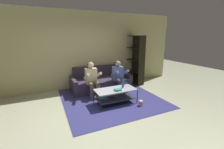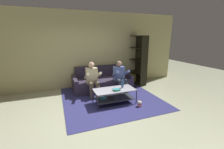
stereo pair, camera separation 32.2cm
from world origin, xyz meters
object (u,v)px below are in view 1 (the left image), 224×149
person_seated_left (92,78)px  bookshelf (134,63)px  couch (100,82)px  book_stack (118,90)px  popcorn_tub (141,103)px  vase (123,84)px  coffee_table (115,94)px  person_seated_right (119,75)px

person_seated_left → bookshelf: bearing=21.1°
couch → book_stack: 1.54m
person_seated_left → popcorn_tub: 1.77m
person_seated_left → bookshelf: bookshelf is taller
popcorn_tub → vase: bearing=120.5°
coffee_table → popcorn_tub: coffee_table is taller
person_seated_left → coffee_table: size_ratio=0.94×
person_seated_right → couch: bearing=130.7°
couch → coffee_table: 1.41m
coffee_table → book_stack: bearing=-75.0°
coffee_table → vase: (0.30, 0.04, 0.28)m
couch → person_seated_right: bearing=-49.3°
person_seated_right → coffee_table: (-0.56, -0.82, -0.32)m
vase → person_seated_right: bearing=71.2°
couch → bookshelf: size_ratio=1.09×
couch → vase: couch is taller
person_seated_left → couch: bearing=49.2°
person_seated_right → book_stack: size_ratio=5.71×
couch → book_stack: couch is taller
person_seated_left → coffee_table: bearing=-61.4°
person_seated_right → vase: (-0.27, -0.78, -0.04)m
person_seated_left → coffee_table: 1.00m
coffee_table → vase: 0.41m
couch → person_seated_left: person_seated_left is taller
coffee_table → popcorn_tub: bearing=-38.8°
person_seated_right → bookshelf: 1.42m
person_seated_left → book_stack: 1.07m
vase → coffee_table: bearing=-172.3°
person_seated_right → popcorn_tub: (0.04, -1.31, -0.53)m
person_seated_right → popcorn_tub: person_seated_right is taller
person_seated_left → popcorn_tub: person_seated_left is taller
couch → bookshelf: (1.64, 0.24, 0.56)m
couch → bookshelf: bookshelf is taller
bookshelf → popcorn_tub: 2.51m
couch → coffee_table: couch is taller
couch → person_seated_right: size_ratio=1.94×
vase → bookshelf: bookshelf is taller
vase → bookshelf: (1.40, 1.61, 0.26)m
vase → popcorn_tub: 0.78m
vase → bookshelf: 2.15m
couch → bookshelf: 1.75m
person_seated_right → bookshelf: (1.14, 0.83, 0.21)m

